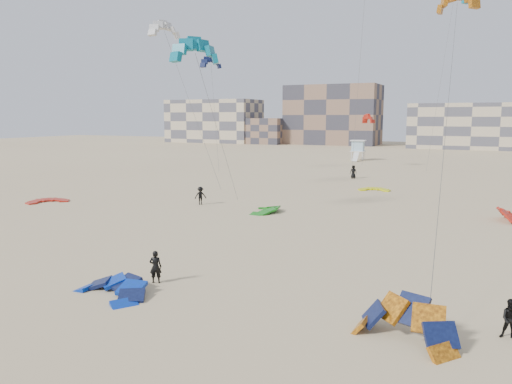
% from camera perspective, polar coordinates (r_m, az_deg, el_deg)
% --- Properties ---
extents(ground, '(320.00, 320.00, 0.00)m').
position_cam_1_polar(ground, '(24.24, -16.12, -12.34)').
color(ground, tan).
rests_on(ground, ground).
extents(kite_ground_blue, '(5.13, 5.29, 2.42)m').
position_cam_1_polar(kite_ground_blue, '(25.66, -16.19, -11.15)').
color(kite_ground_blue, '#0422BC').
rests_on(kite_ground_blue, ground).
extents(kite_ground_orange, '(5.29, 5.25, 4.18)m').
position_cam_1_polar(kite_ground_orange, '(20.78, 16.45, -15.99)').
color(kite_ground_orange, orange).
rests_on(kite_ground_orange, ground).
extents(kite_ground_red, '(5.14, 5.09, 0.63)m').
position_cam_1_polar(kite_ground_red, '(54.42, -22.71, -1.07)').
color(kite_ground_red, '#B43214').
rests_on(kite_ground_red, ground).
extents(kite_ground_green, '(4.70, 4.50, 1.89)m').
position_cam_1_polar(kite_ground_green, '(45.23, 0.96, -2.26)').
color(kite_ground_green, '#15831F').
rests_on(kite_ground_green, ground).
extents(kite_ground_red_far, '(3.90, 3.77, 3.12)m').
position_cam_1_polar(kite_ground_red_far, '(46.16, 27.07, -2.99)').
color(kite_ground_red_far, '#B43214').
rests_on(kite_ground_red_far, ground).
extents(kite_ground_yellow, '(3.76, 3.90, 0.58)m').
position_cam_1_polar(kite_ground_yellow, '(59.78, 13.36, 0.18)').
color(kite_ground_yellow, '#D4DF08').
rests_on(kite_ground_yellow, ground).
extents(kitesurfer_main, '(0.74, 0.64, 1.72)m').
position_cam_1_polar(kitesurfer_main, '(26.52, -11.41, -8.38)').
color(kitesurfer_main, black).
rests_on(kitesurfer_main, ground).
extents(kitesurfer_b, '(0.79, 0.63, 1.60)m').
position_cam_1_polar(kitesurfer_b, '(22.12, 27.16, -12.83)').
color(kitesurfer_b, black).
rests_on(kitesurfer_b, ground).
extents(kitesurfer_c, '(1.28, 1.26, 1.76)m').
position_cam_1_polar(kitesurfer_c, '(49.00, -6.37, -0.42)').
color(kitesurfer_c, black).
rests_on(kitesurfer_c, ground).
extents(kitesurfer_e, '(0.99, 0.73, 1.84)m').
position_cam_1_polar(kitesurfer_e, '(70.70, 11.07, 2.28)').
color(kitesurfer_e, black).
rests_on(kitesurfer_e, ground).
extents(kite_fly_teal_a, '(5.41, 7.16, 14.03)m').
position_cam_1_polar(kite_fly_teal_a, '(42.13, -6.96, 15.49)').
color(kite_fly_teal_a, '#0E6F87').
rests_on(kite_fly_teal_a, ground).
extents(kite_fly_orange, '(4.65, 33.48, 18.92)m').
position_cam_1_polar(kite_fly_orange, '(51.32, 22.02, 19.43)').
color(kite_fly_orange, orange).
rests_on(kite_fly_orange, ground).
extents(kite_fly_grey, '(10.06, 4.60, 18.15)m').
position_cam_1_polar(kite_fly_grey, '(57.63, -10.45, 17.66)').
color(kite_fly_grey, white).
rests_on(kite_fly_grey, ground).
extents(kite_fly_navy, '(6.97, 8.49, 16.59)m').
position_cam_1_polar(kite_fly_navy, '(77.06, -5.17, 14.43)').
color(kite_fly_navy, '#0F1A47').
rests_on(kite_fly_navy, ground).
extents(kite_fly_teal_b, '(4.50, 9.49, 25.29)m').
position_cam_1_polar(kite_fly_teal_b, '(82.16, 21.66, 19.75)').
color(kite_fly_teal_b, '#0E6F87').
rests_on(kite_fly_teal_b, ground).
extents(kite_fly_red, '(4.05, 8.98, 8.07)m').
position_cam_1_polar(kite_fly_red, '(86.18, 12.71, 8.07)').
color(kite_fly_red, '#B43214').
rests_on(kite_fly_red, ground).
extents(lifeguard_tower_far, '(3.02, 5.51, 3.95)m').
position_cam_1_polar(lifeguard_tower_far, '(100.32, 11.56, 4.69)').
color(lifeguard_tower_far, white).
rests_on(lifeguard_tower_far, ground).
extents(condo_west_a, '(30.00, 15.00, 14.00)m').
position_cam_1_polar(condo_west_a, '(169.77, -4.81, 8.07)').
color(condo_west_a, '#C8B593').
rests_on(condo_west_a, ground).
extents(condo_west_b, '(28.00, 14.00, 18.00)m').
position_cam_1_polar(condo_west_b, '(157.45, 8.78, 8.69)').
color(condo_west_b, '#84644F').
rests_on(condo_west_b, ground).
extents(condo_mid, '(32.00, 16.00, 12.00)m').
position_cam_1_polar(condo_mid, '(146.92, 23.51, 6.92)').
color(condo_mid, '#C8B593').
rests_on(condo_mid, ground).
extents(condo_fill_left, '(12.00, 10.00, 8.00)m').
position_cam_1_polar(condo_fill_left, '(158.89, 1.13, 6.98)').
color(condo_fill_left, '#84644F').
rests_on(condo_fill_left, ground).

